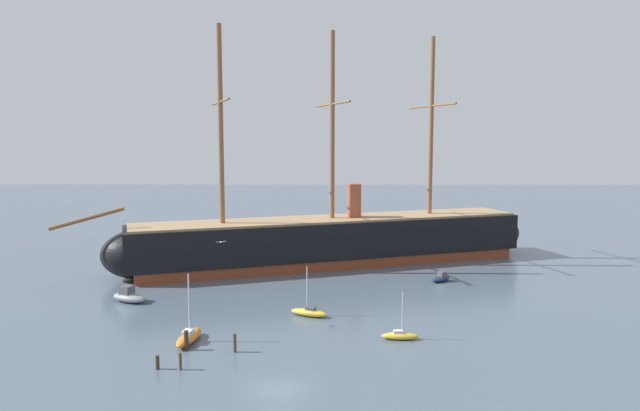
{
  "coord_description": "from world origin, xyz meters",
  "views": [
    {
      "loc": [
        3.5,
        -43.87,
        19.82
      ],
      "look_at": [
        3.07,
        31.98,
        10.9
      ],
      "focal_mm": 32.72,
      "sensor_mm": 36.0,
      "label": 1
    }
  ],
  "objects_px": {
    "sailboat_foreground_left": "(189,337)",
    "mooring_piling_midwater": "(157,362)",
    "motorboat_mid_left": "(129,296)",
    "mooring_piling_nearest": "(186,340)",
    "mooring_piling_right_pair": "(235,343)",
    "motorboat_far_right": "(476,251)",
    "mooring_piling_left_pair": "(180,361)",
    "dinghy_far_left": "(127,252)",
    "sailboat_distant_centre": "(328,238)",
    "sailboat_foreground_right": "(400,335)",
    "tall_ship": "(332,240)",
    "motorboat_alongside_stern": "(441,278)",
    "sailboat_near_centre": "(309,312)",
    "seagull_in_flight": "(221,242)"
  },
  "relations": [
    {
      "from": "sailboat_near_centre",
      "to": "sailboat_distant_centre",
      "type": "bearing_deg",
      "value": 86.91
    },
    {
      "from": "sailboat_distant_centre",
      "to": "seagull_in_flight",
      "type": "distance_m",
      "value": 52.43
    },
    {
      "from": "sailboat_near_centre",
      "to": "seagull_in_flight",
      "type": "xyz_separation_m",
      "value": [
        -9.07,
        -3.3,
        8.51
      ]
    },
    {
      "from": "tall_ship",
      "to": "sailboat_distant_centre",
      "type": "bearing_deg",
      "value": 91.08
    },
    {
      "from": "sailboat_foreground_left",
      "to": "mooring_piling_midwater",
      "type": "relative_size",
      "value": 5.56
    },
    {
      "from": "mooring_piling_left_pair",
      "to": "mooring_piling_right_pair",
      "type": "distance_m",
      "value": 5.79
    },
    {
      "from": "mooring_piling_left_pair",
      "to": "mooring_piling_right_pair",
      "type": "relative_size",
      "value": 0.85
    },
    {
      "from": "motorboat_alongside_stern",
      "to": "motorboat_far_right",
      "type": "distance_m",
      "value": 21.55
    },
    {
      "from": "mooring_piling_left_pair",
      "to": "sailboat_foreground_right",
      "type": "bearing_deg",
      "value": 21.11
    },
    {
      "from": "sailboat_foreground_right",
      "to": "motorboat_alongside_stern",
      "type": "relative_size",
      "value": 1.39
    },
    {
      "from": "sailboat_foreground_right",
      "to": "sailboat_distant_centre",
      "type": "relative_size",
      "value": 0.75
    },
    {
      "from": "sailboat_foreground_left",
      "to": "mooring_piling_midwater",
      "type": "xyz_separation_m",
      "value": [
        -1.17,
        -6.59,
        0.04
      ]
    },
    {
      "from": "mooring_piling_midwater",
      "to": "motorboat_alongside_stern",
      "type": "bearing_deg",
      "value": 45.21
    },
    {
      "from": "motorboat_far_right",
      "to": "seagull_in_flight",
      "type": "height_order",
      "value": "seagull_in_flight"
    },
    {
      "from": "motorboat_mid_left",
      "to": "sailboat_foreground_left",
      "type": "bearing_deg",
      "value": -53.01
    },
    {
      "from": "sailboat_foreground_right",
      "to": "mooring_piling_midwater",
      "type": "distance_m",
      "value": 23.05
    },
    {
      "from": "motorboat_far_right",
      "to": "sailboat_foreground_left",
      "type": "bearing_deg",
      "value": -132.13
    },
    {
      "from": "tall_ship",
      "to": "sailboat_foreground_right",
      "type": "bearing_deg",
      "value": -79.62
    },
    {
      "from": "sailboat_foreground_right",
      "to": "dinghy_far_left",
      "type": "relative_size",
      "value": 1.63
    },
    {
      "from": "sailboat_foreground_left",
      "to": "motorboat_alongside_stern",
      "type": "relative_size",
      "value": 1.96
    },
    {
      "from": "sailboat_foreground_left",
      "to": "mooring_piling_midwater",
      "type": "height_order",
      "value": "sailboat_foreground_left"
    },
    {
      "from": "sailboat_near_centre",
      "to": "mooring_piling_right_pair",
      "type": "relative_size",
      "value": 3.19
    },
    {
      "from": "mooring_piling_nearest",
      "to": "mooring_piling_midwater",
      "type": "distance_m",
      "value": 4.76
    },
    {
      "from": "sailboat_near_centre",
      "to": "mooring_piling_nearest",
      "type": "xyz_separation_m",
      "value": [
        -11.21,
        -10.44,
        0.46
      ]
    },
    {
      "from": "mooring_piling_right_pair",
      "to": "mooring_piling_midwater",
      "type": "xyz_separation_m",
      "value": [
        -6.04,
        -4.03,
        -0.28
      ]
    },
    {
      "from": "sailboat_foreground_right",
      "to": "mooring_piling_right_pair",
      "type": "height_order",
      "value": "sailboat_foreground_right"
    },
    {
      "from": "tall_ship",
      "to": "mooring_piling_nearest",
      "type": "bearing_deg",
      "value": -110.94
    },
    {
      "from": "sailboat_foreground_left",
      "to": "motorboat_alongside_stern",
      "type": "bearing_deg",
      "value": 39.44
    },
    {
      "from": "sailboat_foreground_left",
      "to": "mooring_piling_midwater",
      "type": "distance_m",
      "value": 6.69
    },
    {
      "from": "motorboat_far_right",
      "to": "mooring_piling_left_pair",
      "type": "xyz_separation_m",
      "value": [
        -38.31,
        -49.96,
        0.29
      ]
    },
    {
      "from": "mooring_piling_nearest",
      "to": "sailboat_distant_centre",
      "type": "bearing_deg",
      "value": 76.56
    },
    {
      "from": "tall_ship",
      "to": "seagull_in_flight",
      "type": "relative_size",
      "value": 71.59
    },
    {
      "from": "mooring_piling_right_pair",
      "to": "mooring_piling_midwater",
      "type": "distance_m",
      "value": 7.27
    },
    {
      "from": "sailboat_foreground_left",
      "to": "motorboat_far_right",
      "type": "height_order",
      "value": "sailboat_foreground_left"
    },
    {
      "from": "sailboat_foreground_right",
      "to": "dinghy_far_left",
      "type": "bearing_deg",
      "value": 134.37
    },
    {
      "from": "mooring_piling_nearest",
      "to": "mooring_piling_right_pair",
      "type": "xyz_separation_m",
      "value": [
        4.61,
        -0.49,
        -0.05
      ]
    },
    {
      "from": "motorboat_alongside_stern",
      "to": "dinghy_far_left",
      "type": "relative_size",
      "value": 1.17
    },
    {
      "from": "mooring_piling_right_pair",
      "to": "sailboat_foreground_left",
      "type": "bearing_deg",
      "value": 152.29
    },
    {
      "from": "sailboat_near_centre",
      "to": "mooring_piling_nearest",
      "type": "bearing_deg",
      "value": -137.04
    },
    {
      "from": "sailboat_foreground_left",
      "to": "mooring_piling_nearest",
      "type": "relative_size",
      "value": 3.61
    },
    {
      "from": "motorboat_far_right",
      "to": "mooring_piling_right_pair",
      "type": "height_order",
      "value": "mooring_piling_right_pair"
    },
    {
      "from": "tall_ship",
      "to": "dinghy_far_left",
      "type": "xyz_separation_m",
      "value": [
        -34.77,
        7.95,
        -3.56
      ]
    },
    {
      "from": "mooring_piling_right_pair",
      "to": "seagull_in_flight",
      "type": "bearing_deg",
      "value": 107.94
    },
    {
      "from": "sailboat_foreground_left",
      "to": "mooring_piling_left_pair",
      "type": "height_order",
      "value": "sailboat_foreground_left"
    },
    {
      "from": "sailboat_foreground_right",
      "to": "sailboat_near_centre",
      "type": "distance_m",
      "value": 11.79
    },
    {
      "from": "mooring_piling_nearest",
      "to": "mooring_piling_left_pair",
      "type": "bearing_deg",
      "value": -83.02
    },
    {
      "from": "sailboat_foreground_left",
      "to": "mooring_piling_nearest",
      "type": "xyz_separation_m",
      "value": [
        0.25,
        -2.06,
        0.37
      ]
    },
    {
      "from": "dinghy_far_left",
      "to": "mooring_piling_nearest",
      "type": "xyz_separation_m",
      "value": [
        20.63,
        -44.91,
        0.61
      ]
    },
    {
      "from": "motorboat_mid_left",
      "to": "sailboat_distant_centre",
      "type": "bearing_deg",
      "value": 59.57
    },
    {
      "from": "sailboat_foreground_right",
      "to": "mooring_piling_nearest",
      "type": "xyz_separation_m",
      "value": [
        -20.36,
        -3.01,
        0.53
      ]
    }
  ]
}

